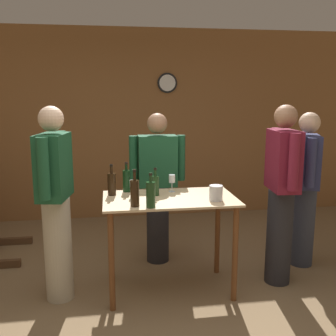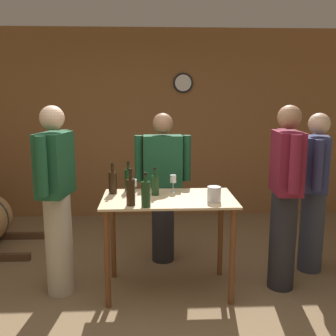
% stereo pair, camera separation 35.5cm
% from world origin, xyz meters
% --- Properties ---
extents(ground_plane, '(14.00, 14.00, 0.00)m').
position_xyz_m(ground_plane, '(0.00, 0.00, 0.00)').
color(ground_plane, brown).
extents(back_wall, '(8.40, 0.08, 2.70)m').
position_xyz_m(back_wall, '(0.00, 2.86, 1.35)').
color(back_wall, brown).
rests_on(back_wall, ground_plane).
extents(tasting_table, '(1.18, 0.68, 0.89)m').
position_xyz_m(tasting_table, '(0.15, 0.54, 0.72)').
color(tasting_table, '#D1B284').
rests_on(tasting_table, ground_plane).
extents(wine_bottle_far_left, '(0.08, 0.08, 0.28)m').
position_xyz_m(wine_bottle_far_left, '(-0.36, 0.70, 1.00)').
color(wine_bottle_far_left, black).
rests_on(wine_bottle_far_left, tasting_table).
extents(wine_bottle_left, '(0.07, 0.07, 0.28)m').
position_xyz_m(wine_bottle_left, '(-0.22, 0.81, 1.00)').
color(wine_bottle_left, black).
rests_on(wine_bottle_left, tasting_table).
extents(wine_bottle_center, '(0.07, 0.07, 0.31)m').
position_xyz_m(wine_bottle_center, '(-0.17, 0.31, 1.01)').
color(wine_bottle_center, black).
rests_on(wine_bottle_center, tasting_table).
extents(wine_bottle_right, '(0.08, 0.08, 0.29)m').
position_xyz_m(wine_bottle_right, '(-0.05, 0.26, 1.00)').
color(wine_bottle_right, '#193819').
rests_on(wine_bottle_right, tasting_table).
extents(wine_bottle_far_right, '(0.07, 0.07, 0.26)m').
position_xyz_m(wine_bottle_far_right, '(0.03, 0.63, 0.99)').
color(wine_bottle_far_right, '#193819').
rests_on(wine_bottle_far_right, tasting_table).
extents(wine_glass_near_left, '(0.07, 0.07, 0.15)m').
position_xyz_m(wine_glass_near_left, '(-0.16, 0.61, 1.00)').
color(wine_glass_near_left, silver).
rests_on(wine_glass_near_left, tasting_table).
extents(wine_glass_near_center, '(0.06, 0.06, 0.16)m').
position_xyz_m(wine_glass_near_center, '(0.20, 0.74, 1.01)').
color(wine_glass_near_center, silver).
rests_on(wine_glass_near_center, tasting_table).
extents(ice_bucket, '(0.12, 0.12, 0.13)m').
position_xyz_m(ice_bucket, '(0.53, 0.39, 0.95)').
color(ice_bucket, silver).
rests_on(ice_bucket, tasting_table).
extents(person_host, '(0.25, 0.59, 1.70)m').
position_xyz_m(person_host, '(1.21, 0.54, 0.90)').
color(person_host, '#232328').
rests_on(person_host, ground_plane).
extents(person_visitor_with_scarf, '(0.59, 0.24, 1.60)m').
position_xyz_m(person_visitor_with_scarf, '(0.12, 1.20, 0.85)').
color(person_visitor_with_scarf, '#232328').
rests_on(person_visitor_with_scarf, ground_plane).
extents(person_visitor_bearded, '(0.29, 0.58, 1.70)m').
position_xyz_m(person_visitor_bearded, '(-0.84, 0.54, 0.90)').
color(person_visitor_bearded, '#B7AD93').
rests_on(person_visitor_bearded, ground_plane).
extents(person_visitor_near_door, '(0.34, 0.56, 1.62)m').
position_xyz_m(person_visitor_near_door, '(1.63, 0.89, 0.85)').
color(person_visitor_near_door, '#333847').
rests_on(person_visitor_near_door, ground_plane).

